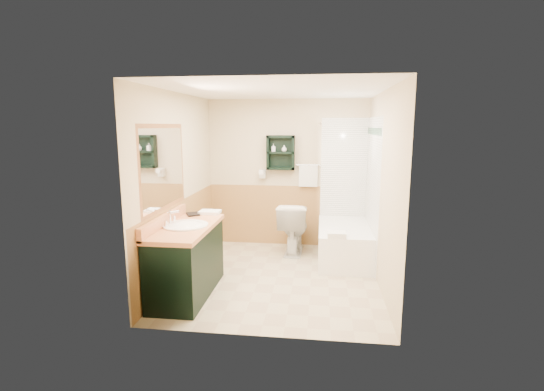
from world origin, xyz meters
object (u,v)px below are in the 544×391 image
(bathtub, at_px, (344,242))
(hair_dryer, at_px, (262,174))
(vanity_book, at_px, (187,207))
(soap_bottle_b, at_px, (284,149))
(toilet, at_px, (293,228))
(soap_bottle_a, at_px, (273,150))
(vanity, at_px, (187,260))
(wall_shelf, at_px, (281,153))

(bathtub, bearing_deg, hair_dryer, 156.79)
(vanity_book, xyz_separation_m, soap_bottle_b, (1.12, 1.53, 0.67))
(hair_dryer, xyz_separation_m, toilet, (0.54, -0.36, -0.80))
(soap_bottle_a, bearing_deg, toilet, -42.67)
(hair_dryer, distance_m, bathtub, 1.72)
(hair_dryer, height_order, soap_bottle_b, soap_bottle_b)
(vanity_book, relative_size, soap_bottle_a, 1.67)
(hair_dryer, relative_size, bathtub, 0.16)
(bathtub, bearing_deg, vanity, -141.77)
(soap_bottle_a, bearing_deg, vanity, -110.78)
(toilet, xyz_separation_m, soap_bottle_b, (-0.18, 0.33, 1.21))
(hair_dryer, relative_size, toilet, 0.30)
(soap_bottle_b, bearing_deg, wall_shelf, 175.07)
(wall_shelf, distance_m, soap_bottle_a, 0.12)
(vanity_book, distance_m, soap_bottle_b, 2.01)
(wall_shelf, bearing_deg, soap_bottle_a, -177.55)
(vanity, bearing_deg, soap_bottle_a, 69.22)
(vanity, distance_m, toilet, 2.06)
(hair_dryer, distance_m, vanity, 2.30)
(bathtub, height_order, soap_bottle_b, soap_bottle_b)
(soap_bottle_a, bearing_deg, soap_bottle_b, 0.00)
(bathtub, height_order, vanity_book, vanity_book)
(wall_shelf, xyz_separation_m, vanity_book, (-1.06, -1.53, -0.61))
(wall_shelf, relative_size, bathtub, 0.37)
(vanity, height_order, soap_bottle_b, soap_bottle_b)
(soap_bottle_b, bearing_deg, vanity_book, -126.23)
(toilet, bearing_deg, soap_bottle_a, -40.41)
(vanity, bearing_deg, toilet, 56.55)
(vanity, bearing_deg, vanity_book, 107.45)
(wall_shelf, height_order, vanity_book, wall_shelf)
(bathtub, relative_size, toilet, 1.86)
(toilet, distance_m, soap_bottle_a, 1.29)
(bathtub, xyz_separation_m, soap_bottle_a, (-1.14, 0.54, 1.34))
(soap_bottle_a, bearing_deg, wall_shelf, 2.45)
(bathtub, bearing_deg, toilet, 165.13)
(vanity_book, bearing_deg, soap_bottle_b, 26.45)
(wall_shelf, xyz_separation_m, toilet, (0.24, -0.34, -1.15))
(toilet, xyz_separation_m, vanity_book, (-1.30, -1.20, 0.54))
(wall_shelf, bearing_deg, toilet, -54.22)
(vanity, height_order, soap_bottle_a, soap_bottle_a)
(wall_shelf, bearing_deg, vanity_book, -124.70)
(hair_dryer, distance_m, soap_bottle_a, 0.44)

